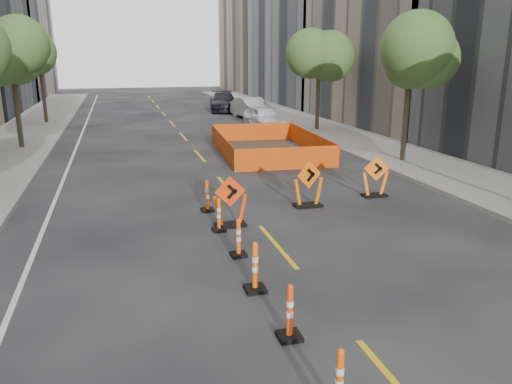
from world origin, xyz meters
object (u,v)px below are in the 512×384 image
object	(u,v)px
channelizer_6	(219,215)
channelizer_2	(339,380)
channelizer_3	(290,312)
parked_car_mid	(252,108)
chevron_sign_right	(376,176)
chevron_sign_left	(230,201)
chevron_sign_center	(308,184)
parked_car_near	(264,118)
channelizer_7	(207,196)
channelizer_4	(255,267)
channelizer_5	(238,237)
parked_car_far	(223,102)

from	to	relation	value
channelizer_6	channelizer_2	bearing A→B (deg)	-88.95
channelizer_3	parked_car_mid	size ratio (longest dim) A/B	0.21
chevron_sign_right	chevron_sign_left	bearing A→B (deg)	-145.42
chevron_sign_center	parked_car_near	xyz separation A→B (m)	(3.50, 16.85, -0.01)
channelizer_7	parked_car_near	xyz separation A→B (m)	(6.64, 16.50, 0.24)
parked_car_near	parked_car_mid	size ratio (longest dim) A/B	0.91
chevron_sign_left	parked_car_near	xyz separation A→B (m)	(6.26, 18.03, 0.01)
channelizer_4	chevron_sign_left	size ratio (longest dim) A/B	0.73
channelizer_5	chevron_sign_center	size ratio (longest dim) A/B	0.63
parked_car_far	channelizer_4	bearing A→B (deg)	-91.15
chevron_sign_center	channelizer_2	bearing A→B (deg)	-125.39
channelizer_7	chevron_sign_right	size ratio (longest dim) A/B	0.71
chevron_sign_left	parked_car_near	size ratio (longest dim) A/B	0.33
channelizer_2	parked_car_near	world-z (taller)	parked_car_near
chevron_sign_right	channelizer_3	bearing A→B (deg)	-109.52
chevron_sign_left	channelizer_5	bearing A→B (deg)	-98.51
channelizer_2	channelizer_3	world-z (taller)	channelizer_3
channelizer_4	chevron_sign_center	world-z (taller)	chevron_sign_center
channelizer_3	parked_car_far	world-z (taller)	parked_car_far
channelizer_5	chevron_sign_left	xyz separation A→B (m)	(0.28, 2.17, 0.25)
channelizer_6	parked_car_far	distance (m)	30.20
channelizer_5	parked_car_far	xyz separation A→B (m)	(6.22, 31.38, 0.33)
parked_car_mid	channelizer_6	bearing A→B (deg)	-115.78
channelizer_3	chevron_sign_center	world-z (taller)	chevron_sign_center
channelizer_3	parked_car_near	size ratio (longest dim) A/B	0.23
chevron_sign_left	channelizer_4	bearing A→B (deg)	-96.54
channelizer_2	channelizer_3	distance (m)	1.85
channelizer_2	channelizer_3	bearing A→B (deg)	91.48
chevron_sign_left	parked_car_mid	bearing A→B (deg)	72.54
channelizer_7	parked_car_far	distance (m)	28.39
channelizer_4	parked_car_mid	bearing A→B (deg)	75.18
channelizer_7	parked_car_near	world-z (taller)	parked_car_near
channelizer_3	chevron_sign_center	size ratio (longest dim) A/B	0.67
channelizer_6	channelizer_5	bearing A→B (deg)	-86.91
channelizer_4	parked_car_mid	distance (m)	28.44
channelizer_3	channelizer_5	xyz separation A→B (m)	(0.01, 3.70, -0.03)
channelizer_2	parked_car_mid	xyz separation A→B (m)	(7.14, 31.19, 0.32)
chevron_sign_left	parked_car_near	world-z (taller)	parked_car_near
channelizer_2	parked_car_mid	distance (m)	32.00
channelizer_3	channelizer_6	size ratio (longest dim) A/B	1.07
channelizer_2	parked_car_far	xyz separation A→B (m)	(6.18, 36.93, 0.33)
chevron_sign_left	chevron_sign_center	distance (m)	3.00
chevron_sign_left	chevron_sign_right	xyz separation A→B (m)	(5.35, 1.66, -0.03)
channelizer_6	chevron_sign_center	distance (m)	3.49
chevron_sign_left	chevron_sign_right	distance (m)	5.61
channelizer_3	channelizer_7	size ratio (longest dim) A/B	1.01
channelizer_5	channelizer_6	distance (m)	1.85
chevron_sign_right	chevron_sign_center	bearing A→B (deg)	-152.05
channelizer_4	channelizer_7	distance (m)	5.55
channelizer_6	parked_car_mid	bearing A→B (deg)	73.00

